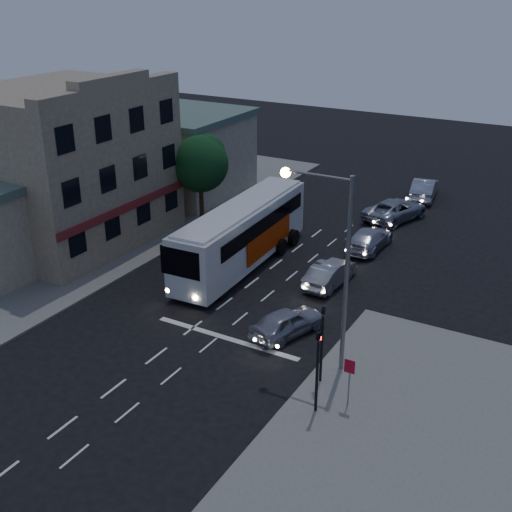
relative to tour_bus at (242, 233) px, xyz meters
The scene contains 17 objects.
ground 10.29m from the tour_bus, 79.75° to the right, with size 120.00×120.00×0.00m, color black.
sidewalk_near 20.41m from the tour_bus, 43.23° to the right, with size 12.00×24.00×0.12m, color slate.
sidewalk_far 11.55m from the tour_bus, behind, with size 12.00×50.00×0.12m, color slate.
road_markings 7.58m from the tour_bus, 64.99° to the right, with size 8.00×30.55×0.01m.
tour_bus is the anchor object (origin of this frame).
car_suv 8.84m from the tour_bus, 44.43° to the right, with size 1.68×4.16×1.42m, color #9D9EAC.
car_sedan_a 5.98m from the tour_bus, ahead, with size 1.51×4.33×1.43m, color #A0A0A3.
car_sedan_b 8.74m from the tour_bus, 46.97° to the left, with size 1.96×4.81×1.40m, color #AEADC0.
car_sedan_c 13.70m from the tour_bus, 65.63° to the left, with size 2.54×5.50×1.53m, color #969BAB.
car_extra 19.30m from the tour_bus, 71.68° to the left, with size 1.73×4.96×1.63m, color #999DAE.
traffic_signal_main 13.10m from the tour_bus, 44.19° to the right, with size 0.25×0.35×4.10m.
traffic_signal_side 15.01m from the tour_bus, 47.74° to the right, with size 0.18×0.15×4.10m.
regulatory_sign 15.04m from the tour_bus, 42.44° to the right, with size 0.45×0.12×2.20m.
streetlight 12.49m from the tour_bus, 40.15° to the right, with size 3.32×0.44×9.00m.
main_building 12.69m from the tour_bus, behind, with size 10.12×12.00×11.00m.
low_building_north 15.51m from the tour_bus, 139.24° to the left, with size 9.40×9.40×6.50m.
street_tree 8.55m from the tour_bus, 141.42° to the left, with size 4.00×4.00×6.20m.
Camera 1 is at (16.78, -21.04, 16.39)m, focal length 45.00 mm.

